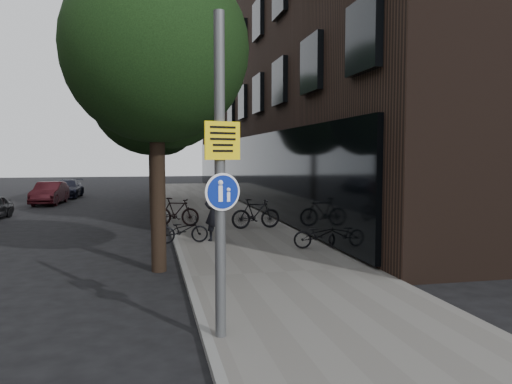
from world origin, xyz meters
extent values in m
plane|color=black|center=(0.00, 0.00, 0.00)|extent=(120.00, 120.00, 0.00)
cube|color=#63605C|center=(0.25, 10.00, 0.06)|extent=(4.50, 60.00, 0.12)
cube|color=slate|center=(-2.00, 10.00, 0.07)|extent=(0.15, 60.00, 0.13)
cube|color=black|center=(8.50, 22.00, 9.00)|extent=(12.00, 40.00, 18.00)
cylinder|color=black|center=(-2.60, 4.50, 1.60)|extent=(0.36, 0.36, 3.20)
sphere|color=black|center=(-2.60, 4.50, 5.30)|extent=(4.40, 4.40, 4.40)
sphere|color=black|center=(-2.20, 5.30, 4.30)|extent=(2.64, 2.64, 2.64)
cylinder|color=black|center=(-2.60, 13.00, 1.60)|extent=(0.36, 0.36, 3.20)
sphere|color=black|center=(-2.60, 13.00, 5.30)|extent=(5.00, 5.00, 5.00)
sphere|color=black|center=(-2.20, 13.80, 4.30)|extent=(3.00, 3.00, 3.00)
cylinder|color=black|center=(-2.60, 22.00, 1.60)|extent=(0.36, 0.36, 3.20)
sphere|color=black|center=(-2.60, 22.00, 5.30)|extent=(5.00, 5.00, 5.00)
sphere|color=black|center=(-2.20, 22.80, 4.30)|extent=(3.00, 3.00, 3.00)
cylinder|color=#595B5E|center=(-1.80, -0.45, 2.50)|extent=(0.16, 0.16, 4.75)
cube|color=#DBBE0B|center=(-1.80, -0.45, 3.02)|extent=(0.54, 0.19, 0.55)
cylinder|color=navy|center=(-1.80, -0.45, 2.28)|extent=(0.47, 0.15, 0.49)
cylinder|color=white|center=(-1.80, -0.45, 2.28)|extent=(0.53, 0.17, 0.55)
imported|color=black|center=(-0.80, 7.85, 1.01)|extent=(0.74, 0.59, 1.78)
imported|color=black|center=(2.00, 5.88, 0.52)|extent=(1.59, 0.82, 0.80)
imported|color=black|center=(1.02, 10.17, 0.67)|extent=(1.85, 0.62, 1.10)
imported|color=black|center=(-1.80, 7.65, 0.52)|extent=(1.57, 0.62, 0.81)
imported|color=black|center=(-1.80, 11.44, 0.66)|extent=(1.85, 1.14, 1.08)
imported|color=#50171F|center=(-8.38, 22.72, 0.64)|extent=(1.62, 3.97, 1.28)
imported|color=black|center=(-8.09, 27.22, 0.60)|extent=(1.82, 4.17, 1.19)
camera|label=1|loc=(-2.82, -7.66, 2.82)|focal=35.00mm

